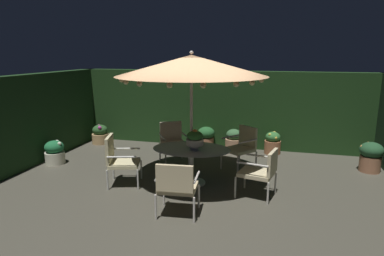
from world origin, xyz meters
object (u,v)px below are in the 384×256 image
at_px(potted_plant_right_near, 234,140).
at_px(potted_plant_left_near, 273,143).
at_px(potted_plant_front_corner, 371,156).
at_px(potted_plant_back_center, 100,134).
at_px(patio_chair_northeast, 242,145).
at_px(potted_plant_right_far, 206,137).
at_px(patio_chair_southeast, 119,158).
at_px(patio_chair_south, 177,185).
at_px(patio_umbrella, 191,66).
at_px(centerpiece_planter, 195,139).
at_px(patio_chair_north, 262,170).
at_px(patio_chair_east, 173,139).
at_px(potted_plant_left_far, 55,152).
at_px(patio_dining_table, 191,155).

relative_size(potted_plant_right_near, potted_plant_left_near, 1.03).
height_order(potted_plant_front_corner, potted_plant_back_center, potted_plant_front_corner).
xyz_separation_m(patio_chair_northeast, potted_plant_left_near, (0.64, 1.41, -0.27)).
height_order(potted_plant_right_near, potted_plant_right_far, potted_plant_right_near).
bearing_deg(patio_chair_southeast, patio_chair_south, -33.66).
distance_m(patio_umbrella, centerpiece_planter, 1.40).
height_order(patio_chair_north, potted_plant_right_near, patio_chair_north).
distance_m(patio_chair_east, potted_plant_left_far, 2.82).
relative_size(patio_chair_east, patio_chair_south, 1.04).
relative_size(patio_dining_table, potted_plant_left_near, 2.71).
height_order(patio_chair_south, potted_plant_back_center, patio_chair_south).
xyz_separation_m(potted_plant_right_far, potted_plant_left_near, (1.80, -0.09, -0.03)).
xyz_separation_m(patio_chair_northeast, patio_chair_east, (-1.66, 0.08, -0.00)).
relative_size(potted_plant_right_near, potted_plant_front_corner, 0.89).
bearing_deg(potted_plant_left_near, patio_chair_southeast, -134.68).
bearing_deg(patio_umbrella, centerpiece_planter, -37.28).
xyz_separation_m(patio_chair_north, potted_plant_left_near, (0.13, 2.85, -0.24)).
bearing_deg(potted_plant_front_corner, patio_umbrella, -155.38).
bearing_deg(patio_chair_south, centerpiece_planter, 91.75).
relative_size(patio_chair_southeast, potted_plant_right_far, 1.70).
height_order(patio_umbrella, potted_plant_left_near, patio_umbrella).
distance_m(centerpiece_planter, patio_chair_northeast, 1.49).
bearing_deg(patio_umbrella, patio_chair_north, -12.89).
distance_m(patio_chair_south, potted_plant_left_far, 4.02).
bearing_deg(potted_plant_left_near, patio_chair_north, -92.66).
height_order(patio_umbrella, potted_plant_left_far, patio_umbrella).
bearing_deg(patio_chair_north, patio_umbrella, 167.11).
relative_size(potted_plant_left_far, potted_plant_left_near, 0.98).
xyz_separation_m(patio_umbrella, patio_chair_northeast, (0.88, 1.13, -1.79)).
bearing_deg(patio_umbrella, potted_plant_left_near, 58.91).
bearing_deg(patio_chair_northeast, patio_chair_south, -106.46).
xyz_separation_m(potted_plant_right_near, potted_plant_left_near, (1.01, 0.03, -0.00)).
bearing_deg(potted_plant_back_center, potted_plant_left_near, 2.76).
bearing_deg(patio_dining_table, potted_plant_front_corner, 24.62).
xyz_separation_m(patio_umbrella, potted_plant_right_near, (0.52, 2.51, -2.06)).
distance_m(centerpiece_planter, patio_chair_east, 1.59).
height_order(patio_umbrella, potted_plant_right_far, patio_umbrella).
xyz_separation_m(patio_chair_south, potted_plant_left_far, (-3.59, 1.79, -0.26)).
bearing_deg(patio_dining_table, potted_plant_left_far, 173.85).
bearing_deg(potted_plant_left_near, patio_chair_south, -109.46).
bearing_deg(patio_chair_east, patio_chair_southeast, -110.58).
bearing_deg(potted_plant_left_near, patio_chair_northeast, -114.62).
distance_m(patio_dining_table, potted_plant_left_near, 2.98).
bearing_deg(patio_dining_table, patio_chair_northeast, 51.94).
distance_m(patio_chair_north, potted_plant_back_center, 5.43).
relative_size(patio_chair_northeast, potted_plant_front_corner, 1.45).
bearing_deg(potted_plant_back_center, potted_plant_right_near, 3.10).
relative_size(potted_plant_left_far, potted_plant_right_near, 0.95).
distance_m(potted_plant_left_near, potted_plant_back_center, 4.88).
bearing_deg(potted_plant_left_far, potted_plant_back_center, 86.79).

